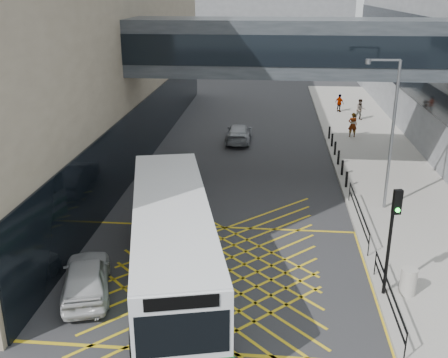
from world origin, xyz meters
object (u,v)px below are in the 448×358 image
(bus, at_px, (172,241))
(car_dark, at_px, (175,180))
(car_white, at_px, (86,277))
(street_lamp, at_px, (389,126))
(car_silver, at_px, (239,133))
(traffic_light, at_px, (393,228))
(pedestrian_c, at_px, (339,103))
(pedestrian_b, at_px, (360,110))
(pedestrian_a, at_px, (353,125))
(litter_bin, at_px, (408,281))

(bus, relative_size, car_dark, 2.45)
(car_white, relative_size, street_lamp, 0.61)
(car_silver, distance_m, street_lamp, 14.77)
(traffic_light, xyz_separation_m, pedestrian_c, (1.69, 29.98, -1.89))
(car_dark, relative_size, traffic_light, 1.22)
(car_silver, xyz_separation_m, traffic_light, (6.62, -20.07, 2.15))
(bus, xyz_separation_m, pedestrian_c, (9.46, 29.64, -0.85))
(bus, distance_m, pedestrian_b, 28.78)
(street_lamp, bearing_deg, bus, -142.06)
(car_white, distance_m, car_dark, 10.28)
(traffic_light, xyz_separation_m, pedestrian_b, (3.06, 27.00, -1.80))
(bus, distance_m, car_white, 3.36)
(car_dark, height_order, traffic_light, traffic_light)
(bus, bearing_deg, pedestrian_c, 58.98)
(pedestrian_a, relative_size, pedestrian_c, 1.16)
(car_dark, bearing_deg, pedestrian_c, -114.93)
(traffic_light, distance_m, pedestrian_a, 21.71)
(traffic_light, bearing_deg, pedestrian_a, 73.34)
(car_silver, bearing_deg, pedestrian_b, -144.17)
(traffic_light, distance_m, pedestrian_c, 30.09)
(bus, relative_size, pedestrian_b, 7.05)
(bus, relative_size, litter_bin, 12.13)
(car_white, xyz_separation_m, traffic_light, (10.77, 0.68, 2.12))
(car_white, bearing_deg, street_lamp, -159.91)
(car_dark, distance_m, litter_bin, 13.81)
(car_dark, relative_size, street_lamp, 0.68)
(bus, xyz_separation_m, car_dark, (-1.58, 9.15, -1.01))
(pedestrian_c, bearing_deg, car_white, 112.82)
(bus, bearing_deg, car_white, -174.45)
(car_dark, relative_size, pedestrian_a, 2.77)
(traffic_light, relative_size, pedestrian_a, 2.27)
(car_white, bearing_deg, bus, -177.20)
(car_white, relative_size, car_dark, 0.89)
(pedestrian_a, bearing_deg, street_lamp, 84.95)
(car_silver, xyz_separation_m, pedestrian_c, (8.31, 9.92, 0.26))
(litter_bin, height_order, pedestrian_b, pedestrian_b)
(car_white, xyz_separation_m, pedestrian_c, (12.46, 30.67, 0.23))
(bus, bearing_deg, pedestrian_b, 54.57)
(bus, height_order, pedestrian_a, bus)
(bus, distance_m, traffic_light, 7.84)
(litter_bin, height_order, pedestrian_a, pedestrian_a)
(car_silver, height_order, pedestrian_a, pedestrian_a)
(pedestrian_a, bearing_deg, litter_bin, 84.05)
(litter_bin, bearing_deg, pedestrian_b, 85.23)
(car_silver, xyz_separation_m, street_lamp, (7.98, -11.88, 3.67))
(bus, height_order, litter_bin, bus)
(car_silver, height_order, pedestrian_c, pedestrian_c)
(street_lamp, bearing_deg, car_dark, 170.27)
(car_white, bearing_deg, car_dark, -114.07)
(street_lamp, bearing_deg, pedestrian_c, 86.38)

